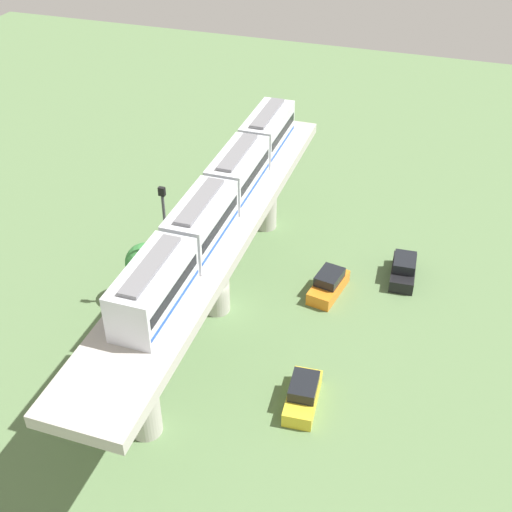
% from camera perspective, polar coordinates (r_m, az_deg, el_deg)
% --- Properties ---
extents(ground_plane, '(120.00, 120.00, 0.00)m').
position_cam_1_polar(ground_plane, '(48.56, -3.37, -4.59)').
color(ground_plane, '#5B7A4C').
extents(viaduct, '(5.20, 35.80, 7.22)m').
position_cam_1_polar(viaduct, '(45.09, -3.62, 0.90)').
color(viaduct, '#B7B2AA').
rests_on(viaduct, ground).
extents(train, '(2.64, 27.45, 3.24)m').
position_cam_1_polar(train, '(44.58, -3.06, 5.20)').
color(train, silver).
rests_on(train, viaduct).
extents(parked_car_orange, '(2.51, 4.45, 1.76)m').
position_cam_1_polar(parked_car_orange, '(49.80, 6.29, -2.47)').
color(parked_car_orange, orange).
rests_on(parked_car_orange, ground).
extents(parked_car_black, '(2.08, 4.31, 1.76)m').
position_cam_1_polar(parked_car_black, '(52.21, 12.61, -1.17)').
color(parked_car_black, black).
rests_on(parked_car_black, ground).
extents(parked_car_yellow, '(2.12, 4.33, 1.76)m').
position_cam_1_polar(parked_car_yellow, '(41.64, 4.07, -11.84)').
color(parked_car_yellow, yellow).
rests_on(parked_car_yellow, ground).
extents(tree_near_viaduct, '(2.89, 2.89, 4.82)m').
position_cam_1_polar(tree_near_viaduct, '(47.96, -9.53, -0.59)').
color(tree_near_viaduct, brown).
rests_on(tree_near_viaduct, ground).
extents(signal_post, '(0.44, 0.28, 9.82)m').
position_cam_1_polar(signal_post, '(46.14, -7.71, 1.16)').
color(signal_post, '#4C4C51').
rests_on(signal_post, ground).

